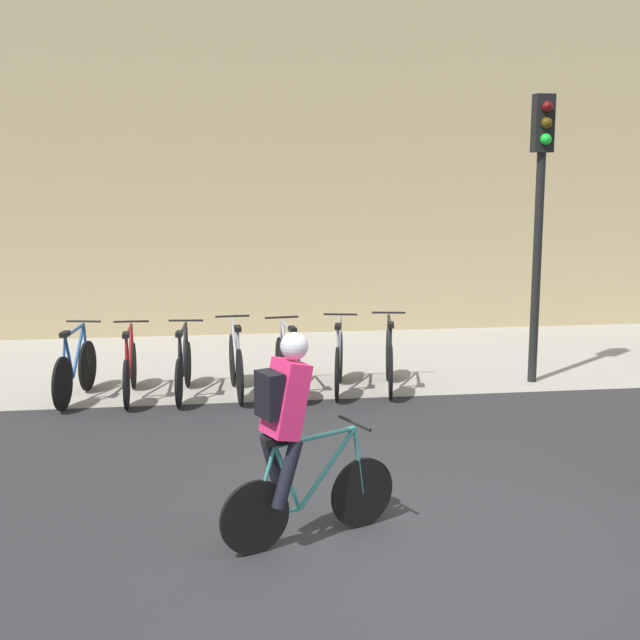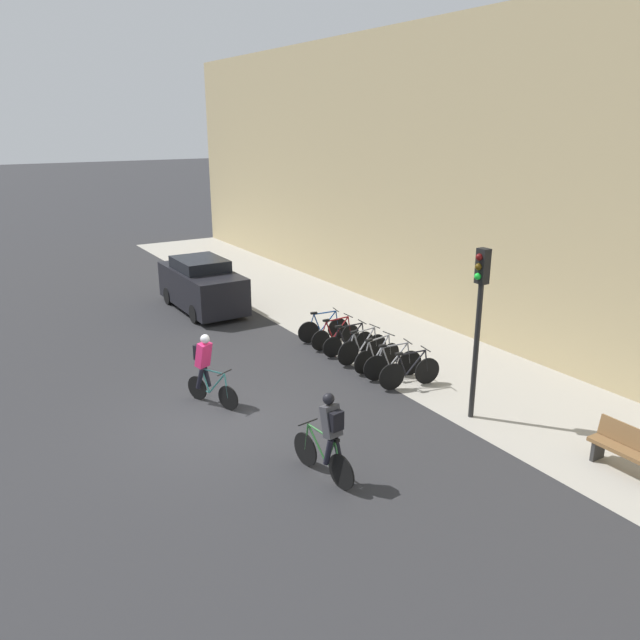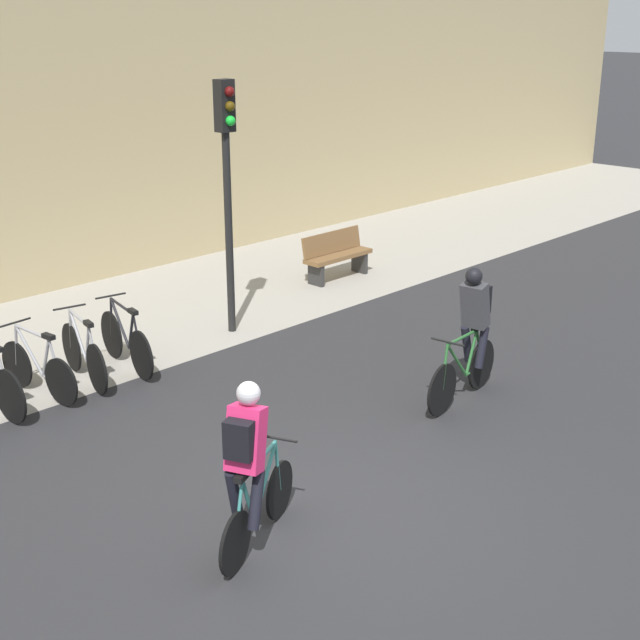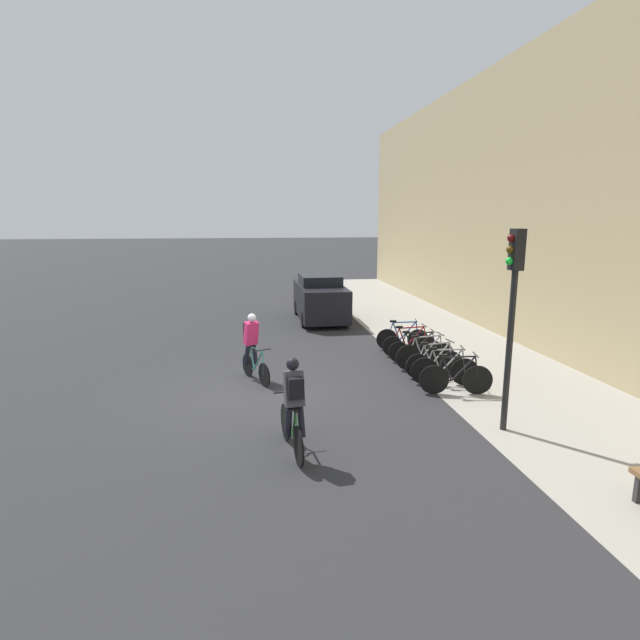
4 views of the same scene
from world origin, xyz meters
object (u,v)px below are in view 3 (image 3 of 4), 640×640
parked_bike_4 (38,368)px  bench (336,255)px  cyclist_grey (471,330)px  cyclist_pink (249,463)px  parked_bike_5 (84,354)px  traffic_light_pole (227,163)px  parked_bike_6 (126,341)px

parked_bike_4 → bench: 6.81m
parked_bike_4 → cyclist_grey: bearing=-45.9°
cyclist_pink → cyclist_grey: cyclist_grey is taller
parked_bike_5 → traffic_light_pole: size_ratio=0.42×
cyclist_pink → traffic_light_pole: (3.88, 4.83, 1.74)m
cyclist_pink → traffic_light_pole: 6.43m
bench → cyclist_pink: bearing=-141.7°
cyclist_pink → bench: 9.17m
cyclist_pink → cyclist_grey: 4.44m
cyclist_pink → parked_bike_5: (1.13, 4.72, -0.54)m
parked_bike_4 → traffic_light_pole: bearing=1.8°
cyclist_grey → bench: cyclist_grey is taller
parked_bike_4 → bench: (6.74, 0.95, 0.07)m
parked_bike_5 → bench: 6.13m
parked_bike_5 → parked_bike_6: parked_bike_6 is taller
cyclist_grey → parked_bike_4: size_ratio=1.10×
parked_bike_6 → parked_bike_5: bearing=180.0°
cyclist_grey → traffic_light_pole: 4.56m
parked_bike_6 → traffic_light_pole: size_ratio=0.44×
cyclist_grey → parked_bike_5: bearing=128.7°
cyclist_pink → traffic_light_pole: traffic_light_pole is taller
bench → cyclist_grey: bearing=-119.0°
parked_bike_6 → bench: (5.37, 0.95, 0.05)m
traffic_light_pole → bench: bearing=14.3°
cyclist_pink → cyclist_grey: (4.40, 0.64, -0.00)m
cyclist_pink → parked_bike_4: bearing=84.6°
cyclist_grey → traffic_light_pole: (-0.52, 4.19, 1.75)m
parked_bike_4 → traffic_light_pole: (3.43, 0.11, 2.30)m
parked_bike_4 → parked_bike_6: size_ratio=0.95×
traffic_light_pole → cyclist_pink: bearing=-128.8°
cyclist_grey → bench: (2.79, 5.03, -0.48)m
parked_bike_5 → bench: (6.06, 0.95, 0.06)m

